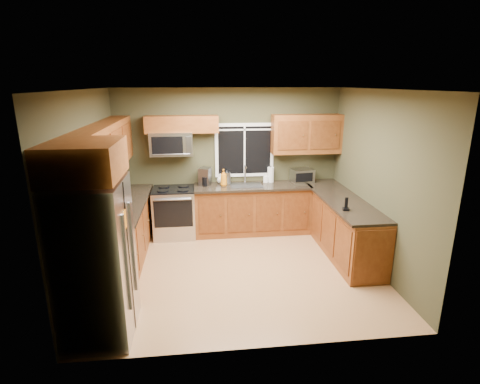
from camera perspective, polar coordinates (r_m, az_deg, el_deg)
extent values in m
plane|color=#A67449|center=(5.93, -0.10, -11.71)|extent=(4.20, 4.20, 0.00)
plane|color=white|center=(5.23, -0.11, 15.39)|extent=(4.20, 4.20, 0.00)
plane|color=#3A3922|center=(7.16, -1.73, 4.78)|extent=(4.20, 0.00, 4.20)
plane|color=#3A3922|center=(3.73, 3.02, -6.35)|extent=(4.20, 0.00, 4.20)
plane|color=#3A3922|center=(5.60, -21.99, 0.25)|extent=(0.00, 3.60, 3.60)
plane|color=#3A3922|center=(6.02, 20.18, 1.52)|extent=(0.00, 3.60, 3.60)
cube|color=white|center=(7.14, 0.68, 6.39)|extent=(1.12, 0.03, 1.02)
cube|color=black|center=(7.13, 0.69, 6.37)|extent=(1.00, 0.01, 0.90)
cube|color=white|center=(7.13, 0.70, 6.36)|extent=(0.03, 0.01, 0.90)
cube|color=white|center=(7.07, 0.71, 9.48)|extent=(1.00, 0.01, 0.03)
cube|color=brown|center=(6.25, -17.34, -6.39)|extent=(0.60, 2.65, 0.90)
cube|color=black|center=(6.09, -17.48, -2.30)|extent=(0.65, 2.65, 0.04)
cube|color=brown|center=(7.16, 1.85, -2.70)|extent=(2.17, 0.60, 0.90)
cube|color=black|center=(7.00, 1.92, 0.87)|extent=(2.17, 0.65, 0.04)
cube|color=brown|center=(6.65, 15.02, -4.82)|extent=(0.60, 2.50, 0.90)
cube|color=#612E11|center=(5.59, 19.69, -9.39)|extent=(0.56, 0.02, 0.82)
cube|color=black|center=(6.49, 15.11, -0.96)|extent=(0.65, 2.50, 0.04)
cube|color=brown|center=(5.90, -19.80, 6.35)|extent=(0.33, 2.65, 0.72)
cube|color=brown|center=(6.87, -8.85, 10.18)|extent=(1.30, 0.33, 0.30)
cube|color=brown|center=(7.19, 10.09, 8.70)|extent=(1.30, 0.33, 0.72)
cube|color=brown|center=(4.13, -22.71, 4.49)|extent=(0.72, 0.90, 0.38)
cube|color=#B7B7BC|center=(4.48, -21.11, -9.77)|extent=(0.72, 0.90, 1.80)
cube|color=slate|center=(4.20, -16.88, -10.38)|extent=(0.03, 0.04, 1.10)
cube|color=slate|center=(4.56, -16.03, -8.13)|extent=(0.03, 0.04, 1.10)
cube|color=black|center=(4.40, -16.44, -9.80)|extent=(0.01, 0.02, 1.78)
cube|color=orange|center=(4.12, -17.16, -4.14)|extent=(0.01, 0.14, 0.20)
cube|color=#B7B7BC|center=(7.08, -9.94, -3.17)|extent=(0.76, 0.65, 0.90)
cube|color=black|center=(6.95, -10.12, 0.37)|extent=(0.76, 0.64, 0.03)
cube|color=black|center=(6.74, -10.13, -3.30)|extent=(0.68, 0.02, 0.50)
cylinder|color=slate|center=(6.64, -10.26, -1.16)|extent=(0.64, 0.04, 0.04)
cylinder|color=black|center=(6.82, -11.71, 0.20)|extent=(0.20, 0.20, 0.01)
cylinder|color=black|center=(6.80, -8.69, 0.30)|extent=(0.20, 0.20, 0.01)
cylinder|color=black|center=(7.09, -11.52, 0.83)|extent=(0.20, 0.20, 0.01)
cylinder|color=black|center=(7.06, -8.62, 0.93)|extent=(0.20, 0.20, 0.01)
cube|color=#B7B7BC|center=(6.90, -10.41, 7.28)|extent=(0.76, 0.38, 0.42)
cube|color=black|center=(6.71, -11.02, 7.00)|extent=(0.54, 0.01, 0.30)
cube|color=slate|center=(6.70, -7.84, 7.12)|extent=(0.10, 0.01, 0.30)
cylinder|color=slate|center=(6.72, -10.44, 5.65)|extent=(0.66, 0.02, 0.02)
cube|color=slate|center=(6.98, 0.98, 0.98)|extent=(0.60, 0.42, 0.02)
cylinder|color=#B7B7BC|center=(7.13, 0.78, 2.76)|extent=(0.03, 0.03, 0.34)
cylinder|color=#B7B7BC|center=(7.02, 0.87, 3.87)|extent=(0.03, 0.18, 0.03)
cube|color=#B7B7BC|center=(7.30, 9.44, 2.50)|extent=(0.44, 0.36, 0.25)
cube|color=black|center=(7.16, 9.78, 2.20)|extent=(0.34, 0.06, 0.17)
cube|color=slate|center=(7.02, -5.36, 2.39)|extent=(0.26, 0.28, 0.32)
cylinder|color=black|center=(6.95, -5.32, 1.61)|extent=(0.15, 0.15, 0.17)
cylinder|color=#B7B7BC|center=(7.08, -2.00, 2.15)|extent=(0.20, 0.20, 0.22)
cone|color=black|center=(7.05, -2.01, 3.17)|extent=(0.13, 0.13, 0.06)
cylinder|color=white|center=(7.22, 4.69, 2.65)|extent=(0.14, 0.14, 0.29)
cylinder|color=slate|center=(7.18, 4.72, 3.85)|extent=(0.02, 0.02, 0.04)
imported|color=orange|center=(6.92, -2.51, 2.21)|extent=(0.15, 0.15, 0.31)
imported|color=white|center=(7.19, 3.97, 2.18)|extent=(0.11, 0.11, 0.18)
imported|color=white|center=(7.13, -2.97, 2.07)|extent=(0.17, 0.17, 0.18)
cube|color=black|center=(5.85, 15.82, -2.51)|extent=(0.11, 0.11, 0.04)
cube|color=black|center=(5.81, 15.90, -1.56)|extent=(0.05, 0.04, 0.16)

